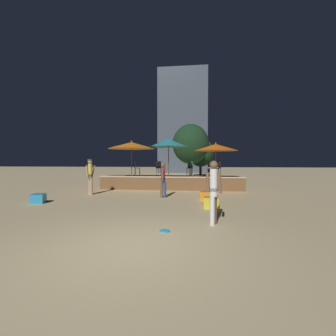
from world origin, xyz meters
TOP-DOWN VIEW (x-y plane):
  - ground_plane at (0.00, 0.00)m, footprint 120.00×120.00m
  - wooden_deck at (-0.15, 10.07)m, footprint 8.75×2.39m
  - patio_umbrella_0 at (-0.27, 9.14)m, footprint 2.33×2.33m
  - patio_umbrella_1 at (-2.54, 9.06)m, footprint 2.86×2.86m
  - patio_umbrella_2 at (2.49, 8.63)m, footprint 2.47×2.47m
  - cube_seat_0 at (1.85, 5.88)m, footprint 0.63×0.63m
  - cube_seat_1 at (-5.19, 4.27)m, footprint 0.61×0.61m
  - cube_seat_2 at (1.93, 4.18)m, footprint 0.57×0.57m
  - person_0 at (-4.12, 6.79)m, footprint 0.38×0.49m
  - person_1 at (-0.20, 6.30)m, footprint 0.29×0.46m
  - person_2 at (1.84, 1.92)m, footprint 0.45×0.29m
  - bistro_chair_0 at (0.99, 10.48)m, footprint 0.42×0.42m
  - bistro_chair_1 at (-2.61, 10.32)m, footprint 0.41×0.41m
  - bistro_chair_2 at (2.83, 10.25)m, footprint 0.46×0.46m
  - bistro_chair_3 at (-1.00, 10.02)m, footprint 0.47×0.47m
  - frisbee_disc at (0.57, 1.14)m, footprint 0.26×0.26m
  - background_tree_0 at (0.92, 16.49)m, footprint 3.33×3.33m
  - background_tree_1 at (1.95, 21.34)m, footprint 2.92×2.92m
  - distant_building at (-0.51, 29.93)m, footprint 7.29×3.52m

SIDE VIEW (x-z plane):
  - ground_plane at x=0.00m, z-range 0.00..0.00m
  - frisbee_disc at x=0.57m, z-range 0.00..0.03m
  - cube_seat_1 at x=-5.19m, z-range 0.00..0.38m
  - cube_seat_0 at x=1.85m, z-range 0.00..0.39m
  - cube_seat_2 at x=1.93m, z-range 0.00..0.40m
  - wooden_deck at x=-0.15m, z-range -0.04..0.80m
  - person_1 at x=-0.20m, z-range 0.06..1.71m
  - person_2 at x=1.84m, z-range 0.09..1.86m
  - person_0 at x=-4.12m, z-range 0.15..2.01m
  - bistro_chair_0 at x=0.99m, z-range 0.93..1.83m
  - bistro_chair_1 at x=-2.61m, z-range 0.93..1.83m
  - bistro_chair_2 at x=2.83m, z-range 0.93..1.83m
  - bistro_chair_3 at x=-1.00m, z-range 0.93..1.83m
  - patio_umbrella_2 at x=2.49m, z-range 1.13..3.94m
  - patio_umbrella_1 at x=-2.54m, z-range 1.21..4.21m
  - background_tree_1 at x=1.95m, z-range 0.55..4.88m
  - patio_umbrella_0 at x=-0.27m, z-range 1.27..4.45m
  - background_tree_0 at x=0.92m, z-range 0.74..5.89m
  - distant_building at x=-0.51m, z-range 0.00..15.39m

